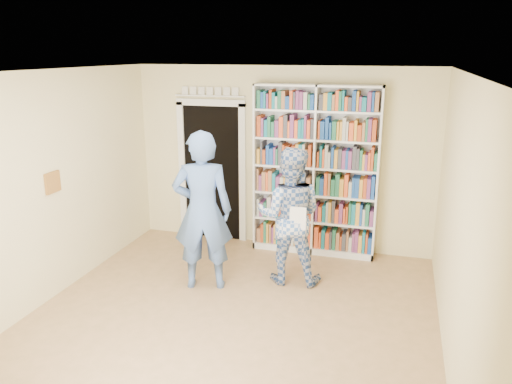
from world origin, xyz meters
The scene contains 11 objects.
floor centered at (0.00, 0.00, 0.00)m, with size 5.00×5.00×0.00m, color olive.
ceiling centered at (0.00, 0.00, 2.70)m, with size 5.00×5.00×0.00m, color white.
wall_back centered at (0.00, 2.50, 1.35)m, with size 4.50×4.50×0.00m, color #F3E6A7.
wall_left centered at (-2.25, 0.00, 1.35)m, with size 5.00×5.00×0.00m, color #F3E6A7.
wall_right centered at (2.25, 0.00, 1.35)m, with size 5.00×5.00×0.00m, color #F3E6A7.
bookshelf centered at (0.54, 2.34, 1.24)m, with size 1.79×0.33×2.46m.
doorway centered at (-1.10, 2.48, 1.18)m, with size 1.10×0.08×2.43m.
wall_art centered at (-2.23, 0.20, 1.40)m, with size 0.03×0.25×0.25m, color brown.
man_blue centered at (-0.59, 0.81, 1.00)m, with size 0.73×0.48×2.00m, color #5072B2.
man_plaid centered at (0.41, 1.27, 0.88)m, with size 0.86×0.67×1.77m, color #345AA0.
paper_sheet centered at (0.57, 1.01, 0.95)m, with size 0.20×0.01×0.28m, color white.
Camera 1 is at (1.68, -4.59, 2.90)m, focal length 35.00 mm.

